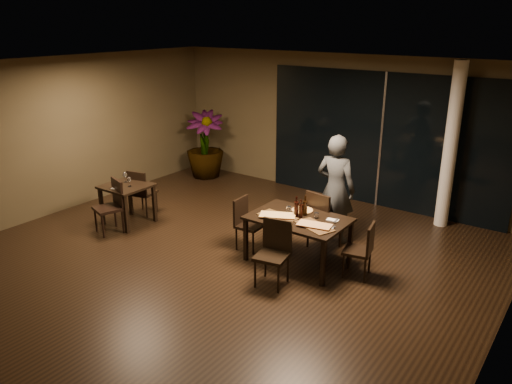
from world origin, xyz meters
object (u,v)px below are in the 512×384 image
object	(u,v)px
diner	(336,189)
bottle_b	(301,209)
potted_plant	(205,145)
side_table	(127,192)
chair_main_right	(363,248)
chair_main_near	(274,249)
chair_side_near	(112,203)
chair_side_far	(141,190)
main_table	(298,222)
bottle_c	(305,206)
chair_main_far	(322,217)
bottle_a	(296,207)
chair_main_left	(246,221)

from	to	relation	value
diner	bottle_b	world-z (taller)	diner
diner	potted_plant	world-z (taller)	diner
side_table	chair_main_right	xyz separation A→B (m)	(4.43, 0.64, -0.15)
chair_main_near	chair_side_near	world-z (taller)	chair_side_near
chair_side_far	potted_plant	xyz separation A→B (m)	(-0.64, 2.62, 0.29)
main_table	side_table	xyz separation A→B (m)	(-3.40, -0.50, -0.05)
bottle_c	chair_main_far	bearing A→B (deg)	84.91
potted_plant	bottle_b	xyz separation A→B (m)	(4.18, -2.52, 0.10)
chair_main_far	chair_side_far	size ratio (longest dim) A/B	1.11
chair_main_right	bottle_c	size ratio (longest dim) A/B	2.65
bottle_a	chair_main_left	bearing A→B (deg)	-174.53
potted_plant	chair_side_far	bearing A→B (deg)	-76.18
side_table	chair_main_left	bearing A→B (deg)	10.17
main_table	bottle_c	bearing A→B (deg)	78.75
chair_main_left	chair_side_far	xyz separation A→B (m)	(-2.55, -0.01, 0.02)
bottle_a	bottle_b	size ratio (longest dim) A/B	1.12
chair_main_near	potted_plant	distance (m)	5.36
chair_main_left	chair_main_right	bearing A→B (deg)	-87.59
chair_side_near	bottle_b	world-z (taller)	bottle_b
chair_main_right	chair_side_near	world-z (taller)	chair_side_near
bottle_a	main_table	bearing A→B (deg)	-22.56
chair_main_near	bottle_c	bearing A→B (deg)	81.51
main_table	bottle_a	xyz separation A→B (m)	(-0.06, 0.02, 0.24)
bottle_b	potted_plant	bearing A→B (deg)	148.94
bottle_b	main_table	bearing A→B (deg)	-134.44
chair_main_right	bottle_a	xyz separation A→B (m)	(-1.09, -0.12, 0.44)
side_table	potted_plant	distance (m)	3.14
bottle_a	chair_main_right	bearing A→B (deg)	6.25
chair_main_near	bottle_b	world-z (taller)	bottle_b
chair_main_far	diner	world-z (taller)	diner
chair_side_near	chair_main_left	bearing A→B (deg)	37.80
side_table	diner	xyz separation A→B (m)	(3.48, 1.56, 0.31)
chair_main_right	bottle_b	xyz separation A→B (m)	(-1.00, -0.12, 0.42)
chair_side_far	chair_main_right	bearing A→B (deg)	170.28
chair_main_left	bottle_a	xyz separation A→B (m)	(0.91, 0.09, 0.43)
side_table	diner	world-z (taller)	diner
chair_main_far	chair_main_left	world-z (taller)	chair_main_far
chair_main_left	chair_side_near	world-z (taller)	chair_side_near
chair_main_near	main_table	bearing A→B (deg)	84.05
main_table	chair_main_far	world-z (taller)	chair_main_far
main_table	potted_plant	world-z (taller)	potted_plant
bottle_b	chair_main_left	bearing A→B (deg)	-174.94
chair_main_far	bottle_c	size ratio (longest dim) A/B	3.14
potted_plant	bottle_a	world-z (taller)	potted_plant
chair_side_far	bottle_a	distance (m)	3.48
diner	side_table	bearing A→B (deg)	21.89
main_table	chair_main_near	distance (m)	0.77
chair_main_far	diner	bearing A→B (deg)	-82.72
chair_main_far	potted_plant	world-z (taller)	potted_plant
main_table	chair_main_left	xyz separation A→B (m)	(-0.96, -0.06, -0.19)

